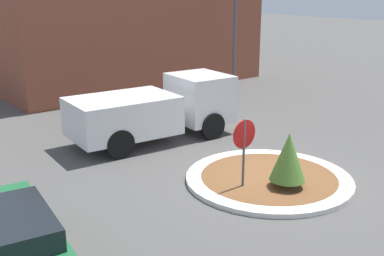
# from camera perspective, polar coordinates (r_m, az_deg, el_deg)

# --- Properties ---
(ground_plane) EXTENTS (120.00, 120.00, 0.00)m
(ground_plane) POSITION_cam_1_polar(r_m,az_deg,el_deg) (13.95, 9.05, -6.20)
(ground_plane) COLOR #514F4C
(traffic_island) EXTENTS (4.71, 4.71, 0.14)m
(traffic_island) POSITION_cam_1_polar(r_m,az_deg,el_deg) (13.92, 9.06, -5.95)
(traffic_island) COLOR silver
(traffic_island) RESTS_ON ground_plane
(stop_sign) EXTENTS (0.79, 0.07, 2.01)m
(stop_sign) POSITION_cam_1_polar(r_m,az_deg,el_deg) (12.76, 6.20, -1.61)
(stop_sign) COLOR #4C4C51
(stop_sign) RESTS_ON ground_plane
(island_shrub) EXTENTS (0.97, 0.97, 1.52)m
(island_shrub) POSITION_cam_1_polar(r_m,az_deg,el_deg) (12.99, 11.36, -3.34)
(island_shrub) COLOR brown
(island_shrub) RESTS_ON traffic_island
(utility_truck) EXTENTS (6.07, 2.75, 2.17)m
(utility_truck) POSITION_cam_1_polar(r_m,az_deg,el_deg) (17.10, -4.32, 2.28)
(utility_truck) COLOR white
(utility_truck) RESTS_ON ground_plane
(storefront_building) EXTENTS (14.16, 6.07, 6.95)m
(storefront_building) POSITION_cam_1_polar(r_m,az_deg,el_deg) (27.03, -7.30, 12.53)
(storefront_building) COLOR brown
(storefront_building) RESTS_ON ground_plane
(parked_sedan_green) EXTENTS (2.49, 4.77, 1.35)m
(parked_sedan_green) POSITION_cam_1_polar(r_m,az_deg,el_deg) (9.94, -21.30, -12.66)
(parked_sedan_green) COLOR #1E6638
(parked_sedan_green) RESTS_ON ground_plane
(light_pole) EXTENTS (0.70, 0.30, 5.48)m
(light_pole) POSITION_cam_1_polar(r_m,az_deg,el_deg) (24.22, 5.09, 11.64)
(light_pole) COLOR #4C4C51
(light_pole) RESTS_ON ground_plane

